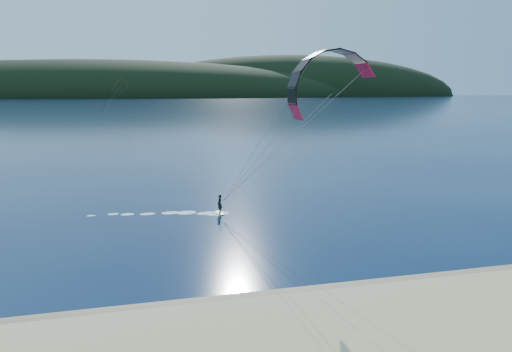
{
  "coord_description": "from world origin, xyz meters",
  "views": [
    {
      "loc": [
        -4.81,
        -14.61,
        9.71
      ],
      "look_at": [
        1.22,
        10.0,
        5.0
      ],
      "focal_mm": 32.25,
      "sensor_mm": 36.0,
      "label": 1
    }
  ],
  "objects": [
    {
      "name": "kitesurfer_far",
      "position": [
        -13.84,
        204.73,
        11.71
      ],
      "size": [
        11.97,
        7.2,
        15.04
      ],
      "color": "#BBD519",
      "rests_on": "ground"
    },
    {
      "name": "kitesurfer_near",
      "position": [
        7.02,
        15.12,
        8.98
      ],
      "size": [
        20.79,
        8.89,
        13.18
      ],
      "color": "#BBD519",
      "rests_on": "ground"
    },
    {
      "name": "headland",
      "position": [
        0.63,
        745.28,
        0.0
      ],
      "size": [
        1200.0,
        310.0,
        140.0
      ],
      "color": "black",
      "rests_on": "ground"
    },
    {
      "name": "wet_sand",
      "position": [
        0.0,
        4.5,
        0.05
      ],
      "size": [
        220.0,
        2.5,
        0.1
      ],
      "color": "#937755",
      "rests_on": "ground"
    }
  ]
}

